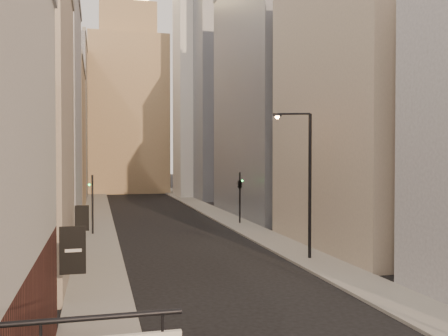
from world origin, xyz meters
The scene contains 13 objects.
sidewalk_left centered at (-6.50, 55.00, 0.07)m, with size 3.00×140.00×0.15m, color gray.
sidewalk_right centered at (6.50, 55.00, 0.07)m, with size 3.00×140.00×0.15m, color gray.
left_bldg_grey centered at (-12.00, 42.00, 10.00)m, with size 8.00×16.00×20.00m, color gray.
left_bldg_tan centered at (-12.00, 60.00, 8.50)m, with size 8.00×18.00×17.00m, color #A0815C.
left_bldg_wingrid centered at (-12.00, 80.00, 12.00)m, with size 8.00×20.00×24.00m, color gray.
right_bldg_beige centered at (12.00, 30.00, 10.00)m, with size 8.00×16.00×20.00m, color gray.
right_bldg_wingrid centered at (12.00, 50.00, 13.00)m, with size 8.00×20.00×26.00m, color gray.
highrise centered at (18.00, 78.00, 25.66)m, with size 21.00×23.00×51.20m.
clock_tower centered at (-1.00, 92.00, 17.63)m, with size 14.00×14.00×44.90m.
white_tower centered at (10.00, 78.00, 18.61)m, with size 8.00×8.00×41.50m.
streetlamp_mid centered at (6.16, 26.80, 5.29)m, with size 2.35×0.93×9.26m.
traffic_light_left centered at (-6.92, 40.21, 3.42)m, with size 0.53×0.40×5.00m.
traffic_light_right centered at (6.72, 43.64, 3.95)m, with size 0.83×0.83×5.00m.
Camera 1 is at (-6.56, -2.16, 6.53)m, focal length 40.00 mm.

